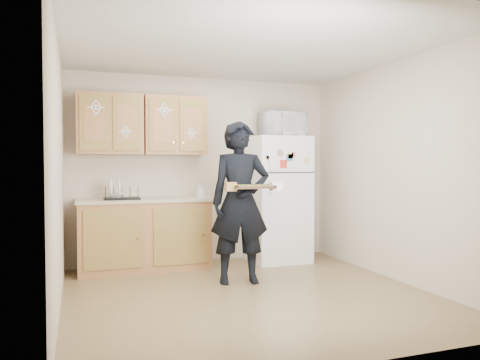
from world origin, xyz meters
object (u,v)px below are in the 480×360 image
Objects in this scene: refrigerator at (278,199)px; baking_tray at (253,187)px; microwave at (282,125)px; dish_rack at (122,192)px; person at (240,202)px.

refrigerator is 1.52m from baking_tray.
refrigerator is 1.01m from microwave.
refrigerator reaches higher than baking_tray.
dish_rack is (-2.12, 0.02, -0.87)m from microwave.
refrigerator is at bearing 64.95° from baking_tray.
person is 4.22× the size of dish_rack.
person is at bearing -146.70° from microwave.
baking_tray reaches higher than dish_rack.
refrigerator is 3.98× the size of dish_rack.
microwave is 2.30m from dish_rack.
refrigerator is 2.95× the size of microwave.
person is 3.13× the size of microwave.
dish_rack is at bearing 151.11° from person.
person is at bearing -37.51° from dish_rack.
microwave is (0.04, -0.05, 1.01)m from refrigerator.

